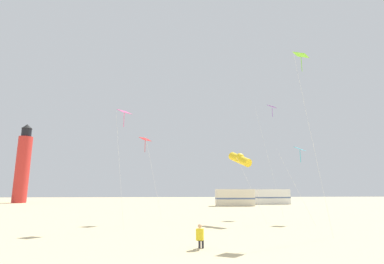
{
  "coord_description": "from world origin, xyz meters",
  "views": [
    {
      "loc": [
        -1.55,
        -7.99,
        2.77
      ],
      "look_at": [
        0.11,
        12.71,
        6.86
      ],
      "focal_mm": 27.26,
      "sensor_mm": 36.0,
      "label": 1
    }
  ],
  "objects_px": {
    "kite_diamond_lime": "(302,62)",
    "rv_van_white": "(272,197)",
    "kite_diamond_violet": "(272,111)",
    "kite_diamond_rainbow": "(124,116)",
    "kite_tube_gold": "(240,159)",
    "lighthouse_distant": "(23,165)",
    "kite_flyer_standing": "(200,236)",
    "kite_diamond_cyan": "(300,151)",
    "kite_diamond_scarlet": "(146,142)",
    "rv_van_cream": "(235,198)"
  },
  "relations": [
    {
      "from": "kite_flyer_standing",
      "to": "kite_diamond_scarlet",
      "type": "height_order",
      "value": "kite_diamond_scarlet"
    },
    {
      "from": "rv_van_white",
      "to": "lighthouse_distant",
      "type": "bearing_deg",
      "value": 164.11
    },
    {
      "from": "kite_flyer_standing",
      "to": "kite_diamond_violet",
      "type": "distance_m",
      "value": 22.1
    },
    {
      "from": "kite_diamond_scarlet",
      "to": "lighthouse_distant",
      "type": "relative_size",
      "value": 0.44
    },
    {
      "from": "kite_tube_gold",
      "to": "rv_van_white",
      "type": "distance_m",
      "value": 33.78
    },
    {
      "from": "rv_van_cream",
      "to": "kite_diamond_violet",
      "type": "bearing_deg",
      "value": -87.62
    },
    {
      "from": "kite_diamond_lime",
      "to": "kite_diamond_cyan",
      "type": "bearing_deg",
      "value": 69.05
    },
    {
      "from": "kite_diamond_scarlet",
      "to": "kite_tube_gold",
      "type": "height_order",
      "value": "kite_diamond_scarlet"
    },
    {
      "from": "kite_diamond_violet",
      "to": "rv_van_white",
      "type": "distance_m",
      "value": 27.47
    },
    {
      "from": "kite_diamond_cyan",
      "to": "rv_van_cream",
      "type": "relative_size",
      "value": 1.0
    },
    {
      "from": "rv_van_cream",
      "to": "kite_diamond_lime",
      "type": "bearing_deg",
      "value": -92.51
    },
    {
      "from": "kite_diamond_violet",
      "to": "kite_diamond_lime",
      "type": "relative_size",
      "value": 1.02
    },
    {
      "from": "lighthouse_distant",
      "to": "kite_diamond_cyan",
      "type": "bearing_deg",
      "value": -43.14
    },
    {
      "from": "kite_tube_gold",
      "to": "lighthouse_distant",
      "type": "bearing_deg",
      "value": 132.53
    },
    {
      "from": "kite_diamond_lime",
      "to": "rv_van_cream",
      "type": "bearing_deg",
      "value": 85.7
    },
    {
      "from": "kite_diamond_rainbow",
      "to": "rv_van_cream",
      "type": "distance_m",
      "value": 32.48
    },
    {
      "from": "lighthouse_distant",
      "to": "rv_van_white",
      "type": "distance_m",
      "value": 52.04
    },
    {
      "from": "kite_diamond_cyan",
      "to": "kite_diamond_violet",
      "type": "bearing_deg",
      "value": 91.32
    },
    {
      "from": "kite_diamond_rainbow",
      "to": "rv_van_white",
      "type": "height_order",
      "value": "kite_diamond_rainbow"
    },
    {
      "from": "lighthouse_distant",
      "to": "rv_van_white",
      "type": "bearing_deg",
      "value": -10.93
    },
    {
      "from": "kite_diamond_violet",
      "to": "lighthouse_distant",
      "type": "bearing_deg",
      "value": 141.34
    },
    {
      "from": "kite_diamond_cyan",
      "to": "kite_diamond_violet",
      "type": "xyz_separation_m",
      "value": [
        -0.14,
        5.96,
        5.3
      ]
    },
    {
      "from": "kite_diamond_scarlet",
      "to": "rv_van_cream",
      "type": "distance_m",
      "value": 27.86
    },
    {
      "from": "kite_diamond_lime",
      "to": "kite_diamond_rainbow",
      "type": "xyz_separation_m",
      "value": [
        -12.34,
        4.21,
        -2.92
      ]
    },
    {
      "from": "kite_flyer_standing",
      "to": "kite_diamond_rainbow",
      "type": "height_order",
      "value": "kite_diamond_rainbow"
    },
    {
      "from": "kite_flyer_standing",
      "to": "rv_van_cream",
      "type": "bearing_deg",
      "value": -89.56
    },
    {
      "from": "kite_tube_gold",
      "to": "lighthouse_distant",
      "type": "xyz_separation_m",
      "value": [
        -37.12,
        40.47,
        2.51
      ]
    },
    {
      "from": "kite_diamond_lime",
      "to": "lighthouse_distant",
      "type": "height_order",
      "value": "lighthouse_distant"
    },
    {
      "from": "kite_diamond_violet",
      "to": "kite_diamond_scarlet",
      "type": "distance_m",
      "value": 15.04
    },
    {
      "from": "kite_diamond_scarlet",
      "to": "rv_van_cream",
      "type": "height_order",
      "value": "kite_diamond_scarlet"
    },
    {
      "from": "kite_diamond_violet",
      "to": "kite_tube_gold",
      "type": "xyz_separation_m",
      "value": [
        -5.42,
        -6.43,
        -6.07
      ]
    },
    {
      "from": "kite_diamond_violet",
      "to": "kite_diamond_rainbow",
      "type": "distance_m",
      "value": 17.72
    },
    {
      "from": "kite_diamond_violet",
      "to": "lighthouse_distant",
      "type": "xyz_separation_m",
      "value": [
        -42.54,
        34.04,
        -3.56
      ]
    },
    {
      "from": "kite_flyer_standing",
      "to": "rv_van_white",
      "type": "height_order",
      "value": "rv_van_white"
    },
    {
      "from": "kite_diamond_cyan",
      "to": "kite_diamond_lime",
      "type": "distance_m",
      "value": 9.26
    },
    {
      "from": "kite_diamond_scarlet",
      "to": "kite_tube_gold",
      "type": "xyz_separation_m",
      "value": [
        8.18,
        -1.78,
        -1.65
      ]
    },
    {
      "from": "kite_tube_gold",
      "to": "lighthouse_distant",
      "type": "distance_m",
      "value": 54.97
    },
    {
      "from": "kite_diamond_lime",
      "to": "rv_van_white",
      "type": "distance_m",
      "value": 40.16
    },
    {
      "from": "kite_diamond_violet",
      "to": "kite_diamond_rainbow",
      "type": "bearing_deg",
      "value": -149.08
    },
    {
      "from": "lighthouse_distant",
      "to": "rv_van_cream",
      "type": "distance_m",
      "value": 45.35
    },
    {
      "from": "kite_tube_gold",
      "to": "kite_diamond_rainbow",
      "type": "xyz_separation_m",
      "value": [
        -9.55,
        -2.54,
        2.96
      ]
    },
    {
      "from": "kite_flyer_standing",
      "to": "kite_diamond_cyan",
      "type": "height_order",
      "value": "kite_diamond_cyan"
    },
    {
      "from": "kite_flyer_standing",
      "to": "kite_diamond_rainbow",
      "type": "distance_m",
      "value": 11.88
    },
    {
      "from": "kite_diamond_cyan",
      "to": "kite_diamond_rainbow",
      "type": "height_order",
      "value": "kite_diamond_rainbow"
    },
    {
      "from": "kite_flyer_standing",
      "to": "kite_diamond_cyan",
      "type": "bearing_deg",
      "value": -117.95
    },
    {
      "from": "kite_diamond_violet",
      "to": "rv_van_cream",
      "type": "height_order",
      "value": "kite_diamond_violet"
    },
    {
      "from": "kite_tube_gold",
      "to": "kite_diamond_lime",
      "type": "bearing_deg",
      "value": -67.46
    },
    {
      "from": "kite_diamond_scarlet",
      "to": "kite_diamond_lime",
      "type": "bearing_deg",
      "value": -37.84
    },
    {
      "from": "kite_diamond_violet",
      "to": "rv_van_white",
      "type": "bearing_deg",
      "value": 71.4
    },
    {
      "from": "kite_diamond_violet",
      "to": "kite_tube_gold",
      "type": "height_order",
      "value": "kite_diamond_violet"
    }
  ]
}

